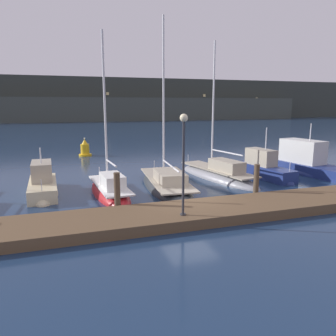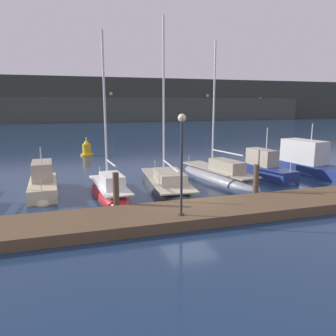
# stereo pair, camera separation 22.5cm
# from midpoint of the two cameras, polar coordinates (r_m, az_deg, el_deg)

# --- Properties ---
(ground_plane) EXTENTS (400.00, 400.00, 0.00)m
(ground_plane) POSITION_cam_midpoint_polar(r_m,az_deg,el_deg) (16.44, 3.41, -6.39)
(ground_plane) COLOR #192D4C
(dock) EXTENTS (29.32, 2.80, 0.45)m
(dock) POSITION_cam_midpoint_polar(r_m,az_deg,el_deg) (14.75, 6.03, -7.60)
(dock) COLOR brown
(dock) RESTS_ON ground
(mooring_pile_1) EXTENTS (0.28, 0.28, 1.91)m
(mooring_pile_1) POSITION_cam_midpoint_polar(r_m,az_deg,el_deg) (15.09, -9.26, -4.35)
(mooring_pile_1) COLOR #4C3D2D
(mooring_pile_1) RESTS_ON ground
(mooring_pile_2) EXTENTS (0.28, 0.28, 1.88)m
(mooring_pile_2) POSITION_cam_midpoint_polar(r_m,az_deg,el_deg) (17.62, 14.76, -2.38)
(mooring_pile_2) COLOR #4C3D2D
(mooring_pile_2) RESTS_ON ground
(motorboat_berth_2) EXTENTS (1.75, 5.05, 3.26)m
(motorboat_berth_2) POSITION_cam_midpoint_polar(r_m,az_deg,el_deg) (19.57, -21.24, -3.47)
(motorboat_berth_2) COLOR beige
(motorboat_berth_2) RESTS_ON ground
(sailboat_berth_3) EXTENTS (2.21, 6.25, 9.36)m
(sailboat_berth_3) POSITION_cam_midpoint_polar(r_m,az_deg,el_deg) (18.40, -10.41, -4.18)
(sailboat_berth_3) COLOR red
(sailboat_berth_3) RESTS_ON ground
(sailboat_berth_4) EXTENTS (3.06, 8.34, 10.54)m
(sailboat_berth_4) POSITION_cam_midpoint_polar(r_m,az_deg,el_deg) (19.75, -0.61, -3.02)
(sailboat_berth_4) COLOR #2D3338
(sailboat_berth_4) RESTS_ON ground
(sailboat_berth_5) EXTENTS (3.37, 8.09, 9.55)m
(sailboat_berth_5) POSITION_cam_midpoint_polar(r_m,az_deg,el_deg) (22.24, 8.39, -1.44)
(sailboat_berth_5) COLOR gray
(sailboat_berth_5) RESTS_ON ground
(motorboat_berth_6) EXTENTS (2.13, 5.21, 3.90)m
(motorboat_berth_6) POSITION_cam_midpoint_polar(r_m,az_deg,el_deg) (23.18, 16.17, -0.73)
(motorboat_berth_6) COLOR navy
(motorboat_berth_6) RESTS_ON ground
(motorboat_berth_7) EXTENTS (3.41, 7.34, 4.25)m
(motorboat_berth_7) POSITION_cam_midpoint_polar(r_m,az_deg,el_deg) (25.75, 22.90, 0.08)
(motorboat_berth_7) COLOR navy
(motorboat_berth_7) RESTS_ON ground
(channel_buoy) EXTENTS (1.21, 1.21, 1.76)m
(channel_buoy) POSITION_cam_midpoint_polar(r_m,az_deg,el_deg) (32.58, -14.45, 3.19)
(channel_buoy) COLOR gold
(channel_buoy) RESTS_ON ground
(dock_lamppost) EXTENTS (0.32, 0.32, 4.12)m
(dock_lamppost) POSITION_cam_midpoint_polar(r_m,az_deg,el_deg) (12.97, 2.22, 3.36)
(dock_lamppost) COLOR #2D2D33
(dock_lamppost) RESTS_ON dock
(hillside_backdrop) EXTENTS (240.00, 23.00, 12.60)m
(hillside_backdrop) POSITION_cam_midpoint_polar(r_m,az_deg,el_deg) (105.65, -15.46, 11.23)
(hillside_backdrop) COLOR #333833
(hillside_backdrop) RESTS_ON ground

